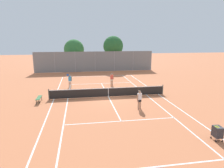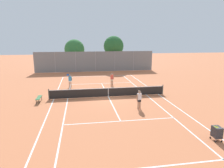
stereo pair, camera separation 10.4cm
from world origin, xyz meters
name	(u,v)px [view 1 (the left image)]	position (x,y,z in m)	size (l,w,h in m)	color
ground_plane	(108,97)	(0.00, 0.00, 0.00)	(120.00, 120.00, 0.00)	#C67047
court_line_markings	(108,97)	(0.00, 0.00, 0.00)	(11.10, 23.90, 0.01)	white
tennis_net	(108,92)	(0.00, 0.00, 0.51)	(12.00, 0.10, 1.07)	#474C47
ball_cart	(217,132)	(5.04, -10.05, 0.53)	(0.53, 0.66, 0.96)	#2D2D33
player_near_side	(139,98)	(2.10, -4.00, 0.93)	(0.50, 0.86, 1.77)	tan
player_far_left	(70,80)	(-4.10, 4.92, 0.93)	(0.60, 0.79, 1.77)	tan
player_far_right	(112,79)	(1.19, 5.03, 0.91)	(0.44, 0.53, 1.60)	tan
loose_tennis_ball_0	(76,99)	(-3.33, -0.44, 0.03)	(0.07, 0.07, 0.07)	#D1DB33
loose_tennis_ball_1	(125,79)	(3.76, 8.57, 0.03)	(0.07, 0.07, 0.07)	#D1DB33
courtside_bench	(39,98)	(-6.77, -0.72, 0.41)	(0.36, 1.50, 0.47)	#2D6638
back_fence	(95,62)	(0.00, 16.53, 1.84)	(21.48, 0.08, 3.68)	gray
tree_behind_left	(74,50)	(-3.67, 19.85, 3.80)	(3.82, 3.82, 5.80)	brown
tree_behind_right	(113,47)	(3.62, 18.68, 4.41)	(3.83, 3.83, 6.44)	brown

